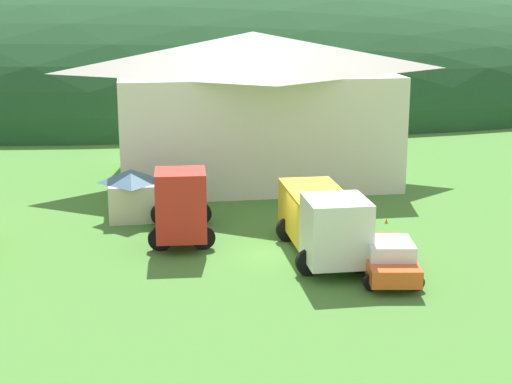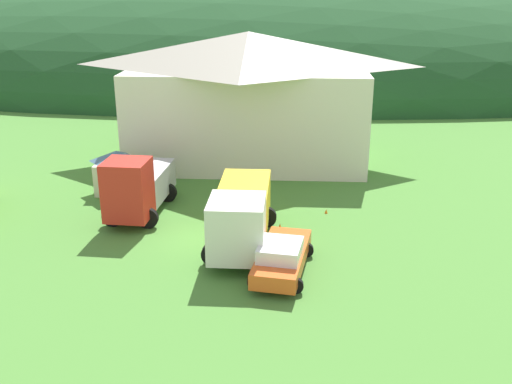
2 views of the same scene
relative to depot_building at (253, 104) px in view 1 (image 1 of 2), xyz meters
name	(u,v)px [view 1 (image 1 of 2)]	position (x,y,z in m)	size (l,w,h in m)	color
ground_plane	(278,253)	(-1.11, -14.55, -4.63)	(200.00, 200.00, 0.00)	#477F33
forested_hill_backdrop	(187,94)	(-1.11, 42.20, -4.63)	(135.21, 60.00, 27.93)	#1E4723
depot_building	(253,104)	(0.00, 0.00, 0.00)	(17.40, 11.58, 8.99)	silver
play_shed_cream	(132,193)	(-7.50, -7.92, -3.30)	(2.49, 2.78, 2.58)	beige
crane_truck_red	(181,203)	(-5.23, -11.82, -2.89)	(3.25, 6.69, 3.65)	red
heavy_rig_striped	(323,219)	(0.72, -15.40, -2.92)	(3.31, 7.71, 3.21)	silver
service_pickup_orange	(387,257)	(2.75, -18.14, -3.80)	(2.90, 5.37, 1.66)	#E3561F
traffic_cone_near_pickup	(350,239)	(2.57, -13.17, -4.63)	(0.36, 0.36, 0.59)	orange
traffic_cone_mid_row	(386,223)	(5.12, -10.88, -4.63)	(0.36, 0.36, 0.48)	orange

